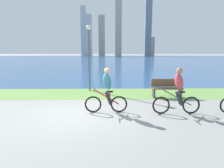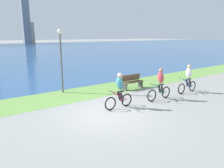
{
  "view_description": "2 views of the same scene",
  "coord_description": "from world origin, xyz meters",
  "px_view_note": "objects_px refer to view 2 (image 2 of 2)",
  "views": [
    {
      "loc": [
        0.94,
        -6.84,
        2.24
      ],
      "look_at": [
        1.08,
        0.43,
        1.03
      ],
      "focal_mm": 31.67,
      "sensor_mm": 36.0,
      "label": 1
    },
    {
      "loc": [
        -4.89,
        -7.15,
        3.32
      ],
      "look_at": [
        0.89,
        0.79,
        1.04
      ],
      "focal_mm": 33.73,
      "sensor_mm": 36.0,
      "label": 2
    }
  ],
  "objects_px": {
    "lamppost_tall": "(61,51)",
    "bench_near_path": "(132,82)",
    "cyclist_trailing": "(160,84)",
    "cyclist_distant_rear": "(188,79)",
    "cyclist_lead": "(119,91)"
  },
  "relations": [
    {
      "from": "lamppost_tall",
      "to": "bench_near_path",
      "type": "bearing_deg",
      "value": -23.85
    },
    {
      "from": "cyclist_lead",
      "to": "bench_near_path",
      "type": "xyz_separation_m",
      "value": [
        2.91,
        2.4,
        -0.38
      ]
    },
    {
      "from": "bench_near_path",
      "to": "lamppost_tall",
      "type": "bearing_deg",
      "value": 156.15
    },
    {
      "from": "cyclist_trailing",
      "to": "lamppost_tall",
      "type": "bearing_deg",
      "value": 129.31
    },
    {
      "from": "cyclist_trailing",
      "to": "cyclist_distant_rear",
      "type": "xyz_separation_m",
      "value": [
        2.44,
        -0.0,
        -0.0
      ]
    },
    {
      "from": "lamppost_tall",
      "to": "cyclist_distant_rear",
      "type": "bearing_deg",
      "value": -35.96
    },
    {
      "from": "cyclist_distant_rear",
      "to": "cyclist_trailing",
      "type": "bearing_deg",
      "value": 179.92
    },
    {
      "from": "cyclist_lead",
      "to": "cyclist_distant_rear",
      "type": "bearing_deg",
      "value": -2.43
    },
    {
      "from": "cyclist_distant_rear",
      "to": "cyclist_lead",
      "type": "bearing_deg",
      "value": 177.57
    },
    {
      "from": "cyclist_lead",
      "to": "cyclist_distant_rear",
      "type": "distance_m",
      "value": 4.97
    },
    {
      "from": "cyclist_lead",
      "to": "cyclist_trailing",
      "type": "distance_m",
      "value": 2.54
    },
    {
      "from": "cyclist_distant_rear",
      "to": "bench_near_path",
      "type": "bearing_deg",
      "value": 128.25
    },
    {
      "from": "cyclist_trailing",
      "to": "bench_near_path",
      "type": "height_order",
      "value": "cyclist_trailing"
    },
    {
      "from": "lamppost_tall",
      "to": "cyclist_trailing",
      "type": "bearing_deg",
      "value": -50.69
    },
    {
      "from": "cyclist_lead",
      "to": "bench_near_path",
      "type": "bearing_deg",
      "value": 39.44
    }
  ]
}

